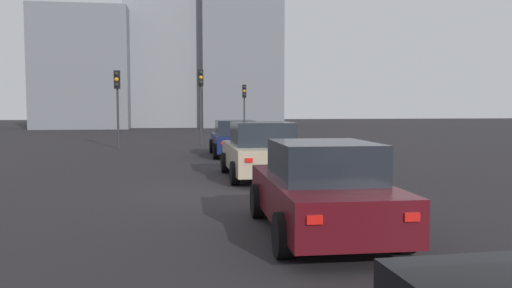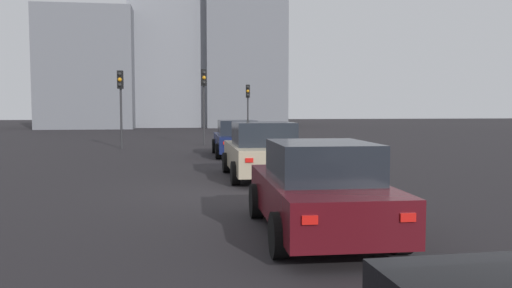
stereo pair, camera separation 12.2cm
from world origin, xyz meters
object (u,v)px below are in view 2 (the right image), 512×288
Objects in this scene: car_navy_left_lead at (237,139)px; traffic_light_far_left at (248,99)px; car_beige_left_second at (262,151)px; car_maroon_left_third at (319,190)px; traffic_light_near_left at (204,91)px; traffic_light_near_right at (120,93)px.

car_navy_left_lead is 13.66m from traffic_light_far_left.
car_navy_left_lead is 1.04× the size of car_beige_left_second.
car_maroon_left_third is 20.38m from traffic_light_near_left.
car_maroon_left_third is 1.10× the size of traffic_light_near_right.
traffic_light_near_left reaches higher than car_maroon_left_third.
car_navy_left_lead is 7.04m from car_beige_left_second.
car_beige_left_second is 6.76m from car_maroon_left_third.
traffic_light_far_left reaches higher than car_navy_left_lead.
traffic_light_near_right is at bearing 50.84° from car_navy_left_lead.
traffic_light_far_left is (8.86, -7.56, -0.17)m from traffic_light_near_right.
car_navy_left_lead is 1.06× the size of car_maroon_left_third.
traffic_light_far_left reaches higher than car_beige_left_second.
car_beige_left_second reaches higher than car_navy_left_lead.
car_beige_left_second is at bearing 30.89° from traffic_light_near_right.
car_maroon_left_third is (-6.76, 0.14, -0.05)m from car_beige_left_second.
traffic_light_near_right reaches higher than car_beige_left_second.
car_navy_left_lead is 1.25× the size of traffic_light_far_left.
traffic_light_near_left is at bearing 10.66° from car_navy_left_lead.
traffic_light_far_left is at bearing -6.37° from car_beige_left_second.
traffic_light_near_right is (-1.95, 4.23, -0.17)m from traffic_light_near_left.
car_beige_left_second is at bearing -3.16° from traffic_light_near_left.
car_navy_left_lead is at bearing 0.91° from car_maroon_left_third.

